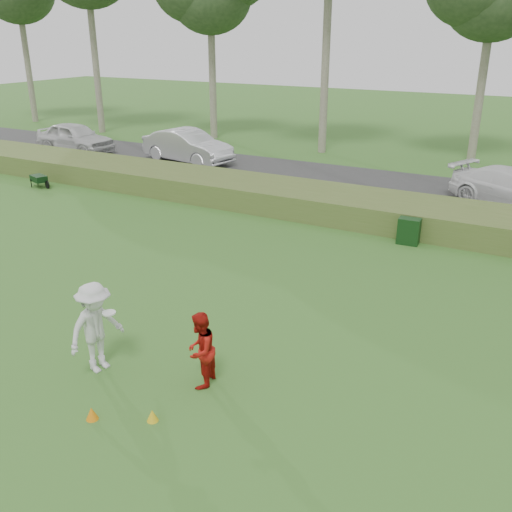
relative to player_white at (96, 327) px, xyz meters
The scene contains 11 objects.
ground 1.70m from the player_white, 11.41° to the left, with size 120.00×120.00×0.00m, color #2C6020.
reed_strip 12.36m from the player_white, 83.63° to the left, with size 80.00×3.00×0.90m, color #445B24.
park_road 17.36m from the player_white, 85.46° to the left, with size 80.00×6.00×0.06m, color #2D2D2D.
player_white is the anchor object (origin of this frame).
player_red 2.24m from the player_white, 13.82° to the left, with size 0.76×0.60×1.57m, color #A6140E.
cone_orange 1.88m from the player_white, 52.19° to the right, with size 0.23×0.23×0.25m, color orange.
cone_yellow 2.35m from the player_white, 22.58° to the right, with size 0.21×0.21×0.23m, color gold.
utility_cabinet 11.16m from the player_white, 70.66° to the left, with size 0.70×0.44×0.87m, color black.
wheelbarrow 16.09m from the player_white, 142.18° to the left, with size 1.14×0.73×0.54m.
car_left 23.51m from the player_white, 136.01° to the left, with size 1.95×4.86×1.65m, color silver.
car_mid 19.70m from the player_white, 119.52° to the left, with size 1.80×5.16×1.70m, color silver.
Camera 1 is at (6.35, -7.67, 6.58)m, focal length 40.00 mm.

